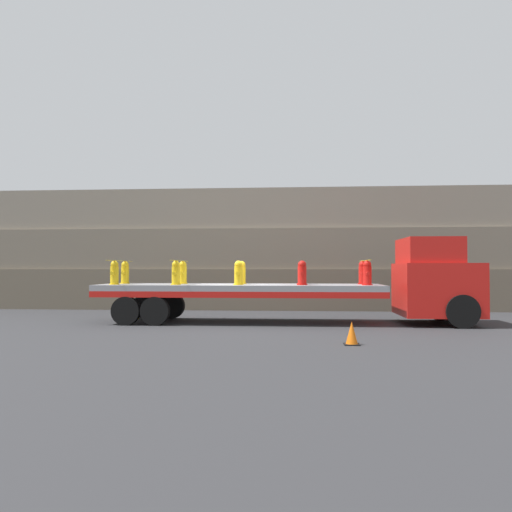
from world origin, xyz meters
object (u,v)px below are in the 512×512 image
(fire_hydrant_yellow_near_0, at_px, (114,273))
(fire_hydrant_red_far_3, at_px, (302,273))
(fire_hydrant_yellow_near_1, at_px, (176,273))
(traffic_cone, at_px, (352,334))
(flatbed_trailer, at_px, (224,291))
(fire_hydrant_red_near_3, at_px, (302,273))
(fire_hydrant_yellow_far_2, at_px, (242,273))
(fire_hydrant_yellow_near_2, at_px, (238,273))
(fire_hydrant_yellow_far_0, at_px, (125,273))
(fire_hydrant_red_far_4, at_px, (363,273))
(fire_hydrant_yellow_far_1, at_px, (183,273))
(truck_cab, at_px, (438,281))
(fire_hydrant_red_near_4, at_px, (367,273))

(fire_hydrant_yellow_near_0, bearing_deg, fire_hydrant_red_far_3, 9.51)
(fire_hydrant_yellow_near_1, relative_size, traffic_cone, 1.44)
(flatbed_trailer, distance_m, fire_hydrant_red_near_3, 2.80)
(fire_hydrant_red_far_3, height_order, traffic_cone, fire_hydrant_red_far_3)
(fire_hydrant_yellow_far_2, bearing_deg, fire_hydrant_yellow_near_2, -90.00)
(fire_hydrant_yellow_far_0, distance_m, fire_hydrant_red_far_4, 8.48)
(fire_hydrant_yellow_far_1, xyz_separation_m, fire_hydrant_red_far_4, (6.36, 0.00, 0.00))
(fire_hydrant_yellow_near_0, distance_m, fire_hydrant_red_near_3, 6.36)
(fire_hydrant_yellow_far_0, relative_size, fire_hydrant_red_near_3, 1.00)
(truck_cab, xyz_separation_m, fire_hydrant_yellow_far_1, (-8.77, 0.53, 0.26))
(flatbed_trailer, relative_size, fire_hydrant_yellow_far_2, 11.93)
(traffic_cone, bearing_deg, fire_hydrant_red_near_4, 76.79)
(fire_hydrant_yellow_far_1, height_order, fire_hydrant_yellow_far_2, same)
(fire_hydrant_yellow_far_0, bearing_deg, truck_cab, -2.80)
(fire_hydrant_yellow_near_0, bearing_deg, fire_hydrant_red_near_4, 0.00)
(fire_hydrant_yellow_far_2, relative_size, fire_hydrant_red_far_4, 1.00)
(truck_cab, height_order, fire_hydrant_red_far_3, truck_cab)
(truck_cab, distance_m, traffic_cone, 6.01)
(truck_cab, height_order, flatbed_trailer, truck_cab)
(fire_hydrant_yellow_near_2, bearing_deg, fire_hydrant_yellow_far_1, 153.32)
(fire_hydrant_yellow_far_0, bearing_deg, fire_hydrant_yellow_near_0, -90.00)
(fire_hydrant_yellow_far_1, height_order, fire_hydrant_red_near_3, same)
(fire_hydrant_yellow_near_0, relative_size, traffic_cone, 1.44)
(fire_hydrant_yellow_far_0, xyz_separation_m, fire_hydrant_red_near_3, (6.36, -1.06, 0.00))
(fire_hydrant_red_near_3, relative_size, traffic_cone, 1.44)
(truck_cab, distance_m, fire_hydrant_yellow_near_0, 10.91)
(fire_hydrant_red_far_4, bearing_deg, fire_hydrant_yellow_near_2, -165.90)
(fire_hydrant_yellow_near_2, relative_size, fire_hydrant_red_near_3, 1.00)
(flatbed_trailer, xyz_separation_m, fire_hydrant_red_far_3, (2.67, 0.53, 0.63))
(flatbed_trailer, xyz_separation_m, fire_hydrant_red_far_4, (4.79, 0.53, 0.63))
(truck_cab, bearing_deg, traffic_cone, -125.40)
(fire_hydrant_yellow_near_2, bearing_deg, fire_hydrant_yellow_far_0, 165.90)
(fire_hydrant_yellow_near_2, bearing_deg, flatbed_trailer, 136.10)
(fire_hydrant_yellow_far_2, distance_m, fire_hydrant_red_near_4, 4.37)
(fire_hydrant_red_near_3, bearing_deg, fire_hydrant_yellow_near_2, 180.00)
(fire_hydrant_yellow_far_2, bearing_deg, fire_hydrant_yellow_near_1, -153.32)
(fire_hydrant_red_far_3, bearing_deg, fire_hydrant_yellow_near_0, -170.49)
(fire_hydrant_yellow_far_1, relative_size, traffic_cone, 1.44)
(fire_hydrant_yellow_near_1, relative_size, fire_hydrant_yellow_near_2, 1.00)
(fire_hydrant_yellow_near_1, bearing_deg, fire_hydrant_red_far_4, 9.51)
(traffic_cone, bearing_deg, fire_hydrant_yellow_near_1, 141.37)
(fire_hydrant_yellow_far_1, bearing_deg, fire_hydrant_yellow_far_2, 0.00)
(fire_hydrant_yellow_far_2, bearing_deg, truck_cab, -4.58)
(fire_hydrant_yellow_near_0, relative_size, fire_hydrant_red_near_4, 1.00)
(fire_hydrant_yellow_near_2, xyz_separation_m, fire_hydrant_red_far_4, (4.24, 1.06, 0.00))
(fire_hydrant_yellow_far_2, xyz_separation_m, traffic_cone, (3.23, -5.34, -1.42))
(truck_cab, distance_m, flatbed_trailer, 7.21)
(truck_cab, height_order, fire_hydrant_red_near_4, truck_cab)
(fire_hydrant_yellow_near_2, distance_m, fire_hydrant_red_near_3, 2.12)
(fire_hydrant_yellow_near_0, distance_m, fire_hydrant_yellow_near_2, 4.24)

